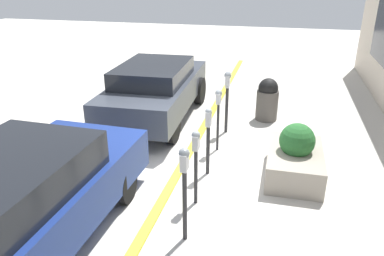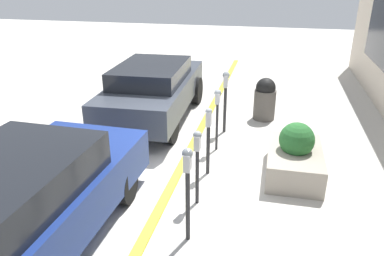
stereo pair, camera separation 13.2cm
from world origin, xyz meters
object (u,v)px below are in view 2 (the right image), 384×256
object	(u,v)px
trash_bin	(265,99)
parking_meter_second	(197,154)
parked_car_front	(21,204)
parking_meter_middle	(208,132)
parking_meter_nearest	(188,178)
parking_meter_fourth	(217,106)
parked_car_middle	(154,89)
parking_meter_farthest	(226,91)
planter_box	(295,157)

from	to	relation	value
trash_bin	parking_meter_second	bearing A→B (deg)	167.68
parked_car_front	parking_meter_middle	bearing A→B (deg)	-35.42
parking_meter_second	parking_meter_middle	world-z (taller)	parking_meter_middle
parking_meter_nearest	parked_car_front	world-z (taller)	parked_car_front
parking_meter_fourth	parked_car_middle	size ratio (longest dim) A/B	0.30
trash_bin	parking_meter_middle	bearing A→B (deg)	163.80
parking_meter_farthest	trash_bin	xyz separation A→B (m)	(1.06, -0.87, -0.48)
parking_meter_nearest	parking_meter_middle	world-z (taller)	parking_meter_nearest
parking_meter_fourth	parked_car_front	distance (m)	4.18
parking_meter_nearest	parking_meter_second	bearing A→B (deg)	3.74
parked_car_middle	parking_meter_farthest	bearing A→B (deg)	-106.61
parked_car_middle	trash_bin	xyz separation A→B (m)	(0.58, -2.75, -0.26)
trash_bin	parking_meter_farthest	bearing A→B (deg)	140.59
parking_meter_second	parking_meter_farthest	distance (m)	3.02
parking_meter_nearest	parked_car_middle	bearing A→B (deg)	23.53
parking_meter_nearest	planter_box	bearing A→B (deg)	-34.25
parking_meter_farthest	planter_box	distance (m)	2.40
parking_meter_second	trash_bin	world-z (taller)	parking_meter_second
planter_box	parking_meter_fourth	bearing A→B (deg)	65.21
parking_meter_nearest	parked_car_middle	size ratio (longest dim) A/B	0.32
parking_meter_middle	parked_car_front	bearing A→B (deg)	142.91
parking_meter_nearest	planter_box	world-z (taller)	parking_meter_nearest
parking_meter_second	parked_car_middle	world-z (taller)	parked_car_middle
parking_meter_middle	parking_meter_farthest	world-z (taller)	parking_meter_farthest
parking_meter_middle	planter_box	size ratio (longest dim) A/B	0.80
parking_meter_farthest	parked_car_middle	bearing A→B (deg)	75.65
parking_meter_fourth	parking_meter_nearest	bearing A→B (deg)	-178.67
parking_meter_fourth	parked_car_front	xyz separation A→B (m)	(-3.67, 1.98, -0.23)
parked_car_front	trash_bin	xyz separation A→B (m)	(5.72, -2.88, -0.22)
parking_meter_middle	parking_meter_fourth	world-z (taller)	parking_meter_fourth
parking_meter_second	parking_meter_fourth	world-z (taller)	parking_meter_fourth
planter_box	parking_meter_farthest	bearing A→B (deg)	42.13
parking_meter_fourth	parking_meter_farthest	world-z (taller)	parking_meter_farthest
parked_car_front	parking_meter_nearest	bearing A→B (deg)	-68.89
parking_meter_nearest	trash_bin	world-z (taller)	parking_meter_nearest
parking_meter_nearest	parking_meter_middle	bearing A→B (deg)	1.95
parking_meter_middle	trash_bin	xyz separation A→B (m)	(3.09, -0.90, -0.31)
parked_car_front	planter_box	bearing A→B (deg)	-48.78
planter_box	parked_car_front	size ratio (longest dim) A/B	0.36
trash_bin	parking_meter_fourth	bearing A→B (deg)	156.25
parking_meter_middle	parked_car_front	distance (m)	3.30
parking_meter_fourth	planter_box	xyz separation A→B (m)	(-0.73, -1.58, -0.62)
parking_meter_nearest	parking_meter_fourth	bearing A→B (deg)	1.33
parking_meter_nearest	parking_meter_second	world-z (taller)	parking_meter_nearest
parking_meter_nearest	trash_bin	size ratio (longest dim) A/B	1.33
parking_meter_middle	trash_bin	size ratio (longest dim) A/B	1.21
parked_car_middle	planter_box	bearing A→B (deg)	-124.87
parking_meter_nearest	parked_car_middle	distance (m)	4.82
parking_meter_middle	parking_meter_nearest	bearing A→B (deg)	-178.05
parking_meter_farthest	planter_box	xyz separation A→B (m)	(-1.71, -1.55, -0.65)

